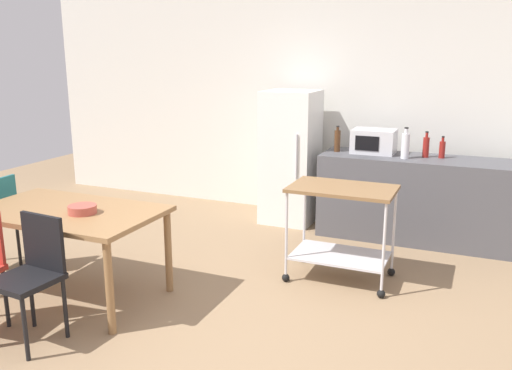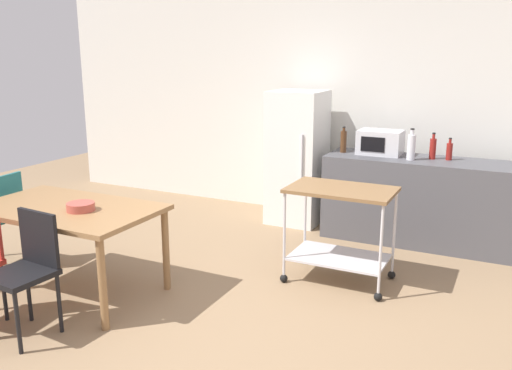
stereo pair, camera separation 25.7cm
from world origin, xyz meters
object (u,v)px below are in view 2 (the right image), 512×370
Objects in this scene: refrigerator at (297,158)px; bottle_wine at (343,141)px; bottle_vinegar at (449,151)px; chair_black at (27,266)px; kitchen_cart at (340,219)px; microwave at (380,142)px; fruit_bowl at (81,207)px; dining_table at (68,216)px; bottle_sparkling_water at (411,147)px; bottle_olive_oil at (433,148)px.

bottle_wine is at bearing -8.98° from refrigerator.
chair_black is at bearing -126.10° from bottle_vinegar.
kitchen_cart is 1.98× the size of microwave.
bottle_vinegar is 1.04× the size of fruit_bowl.
bottle_sparkling_water is (2.29, 2.47, 0.37)m from dining_table.
microwave is 3.21m from fruit_bowl.
chair_black is 4.02× the size of fruit_bowl.
kitchen_cart is at bearing -105.04° from bottle_sparkling_water.
kitchen_cart is 1.50m from bottle_wine.
dining_table is at bearing -132.94° from bottle_sparkling_water.
chair_black is 0.68m from fruit_bowl.
bottle_sparkling_water is at bearing -154.03° from bottle_vinegar.
kitchen_cart is at bearing 52.13° from chair_black.
refrigerator is 1.54m from bottle_olive_oil.
chair_black is 3.24× the size of bottle_olive_oil.
fruit_bowl is (-1.74, -2.68, -0.25)m from microwave.
bottle_vinegar reaches higher than fruit_bowl.
bottle_wine reaches higher than fruit_bowl.
refrigerator is at bearing 70.12° from dining_table.
bottle_wine is 0.76m from bottle_sparkling_water.
bottle_olive_oil is (2.49, 2.62, 0.34)m from dining_table.
chair_black is at bearing -68.98° from dining_table.
bottle_sparkling_water reaches higher than chair_black.
bottle_vinegar is at bearing -0.88° from microwave.
dining_table is at bearing -135.11° from bottle_vinegar.
microwave is (-0.02, 1.44, 0.46)m from kitchen_cart.
fruit_bowl is at bearing -117.47° from bottle_wine.
refrigerator is 0.64m from bottle_wine.
dining_table is 3.02m from bottle_wine.
microwave is at bearing 67.69° from chair_black.
chair_black is 3.76m from bottle_sparkling_water.
bottle_wine is 1.29× the size of fruit_bowl.
bottle_vinegar reaches higher than kitchen_cart.
bottle_olive_oil is at bearing 60.30° from chair_black.
chair_black reaches higher than kitchen_cart.
refrigerator is (0.71, 3.31, 0.26)m from chair_black.
chair_black is 1.93× the size of microwave.
bottle_olive_oil is at bearing 46.45° from dining_table.
bottle_vinegar is at bearing 25.97° from bottle_sparkling_water.
chair_black is 3.11× the size of bottle_wine.
bottle_olive_oil is at bearing 69.39° from kitchen_cart.
chair_black is (0.25, -0.65, -0.15)m from dining_table.
bottle_wine is 2.95m from fruit_bowl.
kitchen_cart is (1.71, 1.86, 0.05)m from chair_black.
kitchen_cart is 3.18× the size of bottle_wine.
refrigerator reaches higher than bottle_vinegar.
bottle_sparkling_water reaches higher than fruit_bowl.
bottle_sparkling_water is (2.04, 3.12, 0.52)m from chair_black.
fruit_bowl is (-1.77, -1.24, 0.21)m from kitchen_cart.
refrigerator reaches higher than fruit_bowl.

